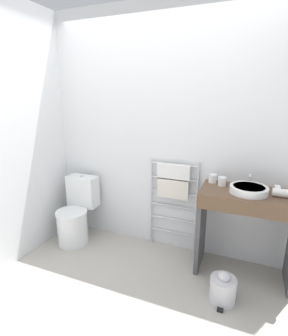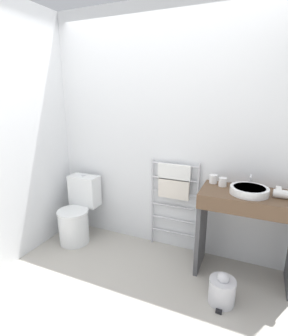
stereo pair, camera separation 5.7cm
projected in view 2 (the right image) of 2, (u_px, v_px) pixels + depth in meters
name	position (u px, v px, depth m)	size (l,w,h in m)	color
ground_plane	(114.00, 323.00, 2.04)	(12.00, 12.00, 0.00)	#A8A399
wall_back	(171.00, 134.00, 2.83)	(2.96, 0.12, 2.62)	silver
wall_side	(23.00, 134.00, 2.78)	(0.12, 1.84, 2.62)	silver
toilet	(78.00, 214.00, 3.16)	(0.37, 0.53, 0.77)	white
towel_radiator	(174.00, 189.00, 2.85)	(0.54, 0.06, 1.04)	silver
vanity_counter	(246.00, 223.00, 2.42)	(0.86, 0.47, 0.86)	brown
sink_basin	(249.00, 190.00, 2.32)	(0.33, 0.33, 0.06)	white
faucet	(251.00, 180.00, 2.46)	(0.02, 0.10, 0.12)	silver
cup_near_wall	(213.00, 179.00, 2.61)	(0.08, 0.08, 0.09)	white
cup_near_edge	(223.00, 182.00, 2.52)	(0.08, 0.08, 0.08)	white
hair_dryer	(285.00, 194.00, 2.23)	(0.22, 0.17, 0.07)	white
trash_bin	(222.00, 290.00, 2.21)	(0.22, 0.25, 0.29)	silver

